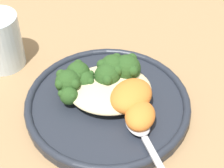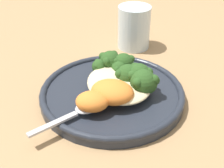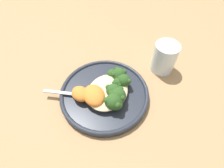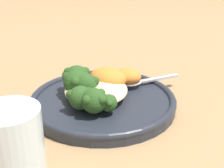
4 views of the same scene
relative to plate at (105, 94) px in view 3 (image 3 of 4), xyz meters
name	(u,v)px [view 3 (image 3 of 4)]	position (x,y,z in m)	size (l,w,h in m)	color
ground_plane	(99,98)	(0.02, -0.01, -0.01)	(4.00, 4.00, 0.00)	#9E7A51
plate	(105,94)	(0.00, 0.00, 0.00)	(0.25, 0.25, 0.02)	#232833
quinoa_mound	(107,92)	(0.00, 0.01, 0.02)	(0.13, 0.11, 0.02)	beige
broccoli_stalk_0	(112,101)	(0.03, 0.04, 0.03)	(0.05, 0.09, 0.04)	#8EB25B
broccoli_stalk_1	(113,101)	(0.03, 0.04, 0.03)	(0.04, 0.11, 0.04)	#8EB25B
broccoli_stalk_2	(115,95)	(0.01, 0.04, 0.03)	(0.05, 0.09, 0.04)	#8EB25B
broccoli_stalk_3	(112,91)	(0.00, 0.02, 0.03)	(0.05, 0.08, 0.04)	#8EB25B
broccoli_stalk_4	(119,83)	(-0.03, 0.03, 0.03)	(0.10, 0.09, 0.04)	#8EB25B
broccoli_stalk_5	(114,85)	(-0.02, 0.02, 0.02)	(0.07, 0.06, 0.03)	#8EB25B
broccoli_stalk_6	(117,76)	(-0.05, 0.01, 0.03)	(0.11, 0.06, 0.04)	#8EB25B
broccoli_stalk_7	(108,79)	(-0.04, -0.01, 0.02)	(0.10, 0.03, 0.03)	#8EB25B
sweet_potato_chunk_0	(93,95)	(0.03, -0.02, 0.03)	(0.07, 0.06, 0.04)	orange
sweet_potato_chunk_1	(80,94)	(0.04, -0.05, 0.03)	(0.05, 0.04, 0.03)	orange
spoon	(76,94)	(0.04, -0.06, 0.01)	(0.06, 0.13, 0.01)	#B7B7BC
water_glass	(164,58)	(-0.18, 0.11, 0.04)	(0.07, 0.07, 0.09)	silver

